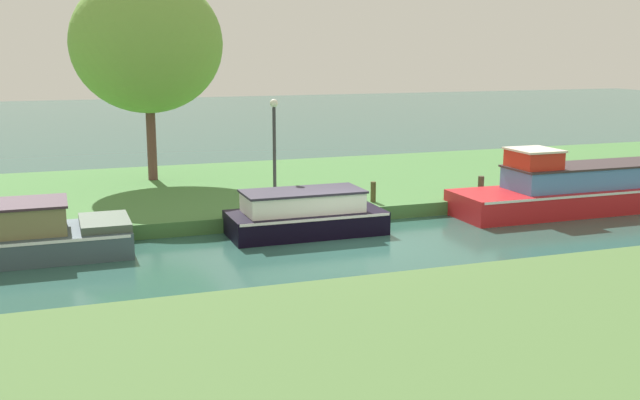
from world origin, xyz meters
name	(u,v)px	position (x,y,z in m)	size (l,w,h in m)	color
ground_plane	(350,242)	(0.00, 0.00, 0.00)	(120.00, 120.00, 0.00)	#2A534A
riverbank_far	(274,188)	(0.00, 7.00, 0.20)	(72.00, 10.00, 0.40)	#45773C
riverbank_near	(578,375)	(0.00, -9.00, 0.20)	(72.00, 10.00, 0.40)	#4B6E38
red_barge	(590,190)	(8.44, 1.20, 0.63)	(9.30, 2.16, 1.99)	red
black_cruiser	(305,215)	(-0.82, 1.20, 0.52)	(4.15, 1.86, 1.20)	black
willow_tree_left	(147,44)	(-3.85, 8.90, 5.05)	(5.13, 3.65, 7.01)	brown
lamp_post	(274,138)	(-0.92, 3.72, 2.31)	(0.24, 0.24, 3.05)	#333338
mooring_post_near	(373,192)	(1.84, 2.74, 0.70)	(0.16, 0.16, 0.61)	#443E20
mooring_post_far	(481,185)	(5.52, 2.74, 0.68)	(0.19, 0.19, 0.57)	#423A2A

